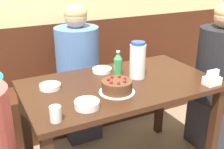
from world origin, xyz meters
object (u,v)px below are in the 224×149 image
(glass_water_tall, at_px, (56,114))
(person_pale_blue_shirt, at_px, (218,78))
(birthday_cake, at_px, (117,87))
(water_pitcher, at_px, (138,60))
(person_teal_shirt, at_px, (78,75))
(bowl_rice_small, at_px, (87,104))
(soju_bottle, at_px, (118,64))
(napkin_holder, at_px, (212,79))
(bowl_side_dish, at_px, (102,70))
(bowl_soup_white, at_px, (50,86))
(bench_seat, at_px, (80,103))

(glass_water_tall, height_order, person_pale_blue_shirt, person_pale_blue_shirt)
(birthday_cake, height_order, water_pitcher, water_pitcher)
(person_teal_shirt, bearing_deg, bowl_rice_small, -17.33)
(birthday_cake, distance_m, water_pitcher, 0.31)
(soju_bottle, distance_m, glass_water_tall, 0.74)
(napkin_holder, xyz_separation_m, person_teal_shirt, (-0.61, 0.96, -0.19))
(water_pitcher, height_order, person_pale_blue_shirt, person_pale_blue_shirt)
(soju_bottle, bearing_deg, person_pale_blue_shirt, -11.08)
(bowl_side_dish, height_order, person_teal_shirt, person_teal_shirt)
(bowl_soup_white, bearing_deg, birthday_cake, -34.84)
(bowl_rice_small, distance_m, person_pale_blue_shirt, 1.29)
(bench_seat, bearing_deg, glass_water_tall, -115.84)
(birthday_cake, height_order, bowl_soup_white, birthday_cake)
(soju_bottle, height_order, bowl_soup_white, soju_bottle)
(bench_seat, relative_size, glass_water_tall, 29.59)
(water_pitcher, xyz_separation_m, person_teal_shirt, (-0.23, 0.61, -0.28))
(napkin_holder, xyz_separation_m, bowl_rice_small, (-0.88, 0.08, -0.02))
(napkin_holder, distance_m, person_teal_shirt, 1.15)
(soju_bottle, relative_size, bowl_side_dish, 1.27)
(glass_water_tall, xyz_separation_m, person_teal_shirt, (0.47, 0.93, -0.20))
(glass_water_tall, relative_size, person_pale_blue_shirt, 0.07)
(soju_bottle, relative_size, person_teal_shirt, 0.15)
(bowl_soup_white, xyz_separation_m, person_teal_shirt, (0.39, 0.51, -0.17))
(birthday_cake, relative_size, napkin_holder, 2.11)
(birthday_cake, relative_size, bowl_rice_small, 1.59)
(bench_seat, bearing_deg, bowl_side_dish, -92.01)
(soju_bottle, xyz_separation_m, bowl_soup_white, (-0.51, -0.01, -0.07))
(person_teal_shirt, xyz_separation_m, person_pale_blue_shirt, (0.99, -0.68, 0.02))
(bench_seat, xyz_separation_m, napkin_holder, (0.54, -1.14, 0.58))
(glass_water_tall, distance_m, person_teal_shirt, 1.07)
(bowl_rice_small, bearing_deg, person_pale_blue_shirt, 8.83)
(water_pitcher, relative_size, glass_water_tall, 3.13)
(bench_seat, height_order, soju_bottle, soju_bottle)
(soju_bottle, bearing_deg, person_teal_shirt, 104.10)
(bowl_side_dish, relative_size, person_pale_blue_shirt, 0.12)
(soju_bottle, relative_size, bowl_soup_white, 1.33)
(glass_water_tall, bearing_deg, soju_bottle, 35.55)
(bowl_side_dish, relative_size, person_teal_shirt, 0.12)
(bowl_soup_white, height_order, bowl_side_dish, same)
(water_pitcher, height_order, napkin_holder, water_pitcher)
(bowl_side_dish, distance_m, person_teal_shirt, 0.43)
(water_pitcher, bearing_deg, bowl_side_dish, 129.44)
(bowl_soup_white, bearing_deg, soju_bottle, 0.99)
(soju_bottle, height_order, person_pale_blue_shirt, person_pale_blue_shirt)
(soju_bottle, xyz_separation_m, person_teal_shirt, (-0.13, 0.51, -0.24))
(bowl_side_dish, bearing_deg, bowl_rice_small, -123.93)
(water_pitcher, bearing_deg, napkin_holder, -42.11)
(soju_bottle, distance_m, person_pale_blue_shirt, 0.91)
(napkin_holder, bearing_deg, soju_bottle, 137.02)
(birthday_cake, distance_m, person_teal_shirt, 0.79)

